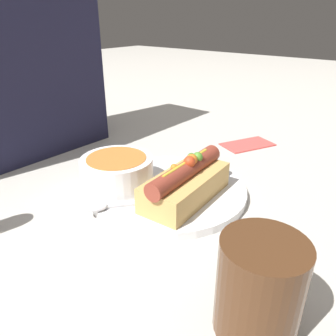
{
  "coord_description": "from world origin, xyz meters",
  "views": [
    {
      "loc": [
        -0.37,
        -0.3,
        0.27
      ],
      "look_at": [
        0.0,
        0.0,
        0.05
      ],
      "focal_mm": 35.0,
      "sensor_mm": 36.0,
      "label": 1
    }
  ],
  "objects_px": {
    "drinking_glass": "(259,288)",
    "soup_bowl": "(117,170)",
    "spoon": "(115,205)",
    "hot_dog": "(186,182)"
  },
  "relations": [
    {
      "from": "hot_dog",
      "to": "soup_bowl",
      "type": "distance_m",
      "value": 0.12
    },
    {
      "from": "hot_dog",
      "to": "spoon",
      "type": "height_order",
      "value": "hot_dog"
    },
    {
      "from": "soup_bowl",
      "to": "drinking_glass",
      "type": "relative_size",
      "value": 1.21
    },
    {
      "from": "soup_bowl",
      "to": "spoon",
      "type": "distance_m",
      "value": 0.07
    },
    {
      "from": "hot_dog",
      "to": "spoon",
      "type": "bearing_deg",
      "value": 139.06
    },
    {
      "from": "drinking_glass",
      "to": "soup_bowl",
      "type": "bearing_deg",
      "value": 71.51
    },
    {
      "from": "drinking_glass",
      "to": "spoon",
      "type": "bearing_deg",
      "value": 79.17
    },
    {
      "from": "soup_bowl",
      "to": "drinking_glass",
      "type": "distance_m",
      "value": 0.31
    },
    {
      "from": "spoon",
      "to": "hot_dog",
      "type": "bearing_deg",
      "value": -178.58
    },
    {
      "from": "soup_bowl",
      "to": "spoon",
      "type": "height_order",
      "value": "soup_bowl"
    }
  ]
}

